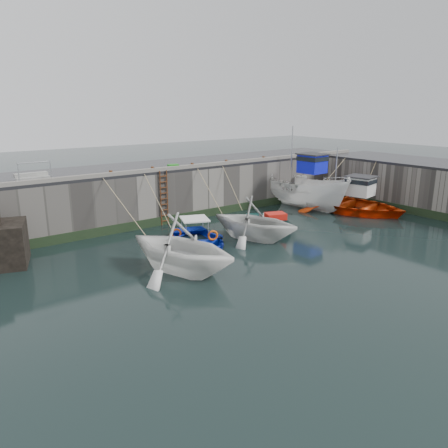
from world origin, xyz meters
TOP-DOWN VIEW (x-y plane):
  - ground at (0.00, 0.00)m, footprint 120.00×120.00m
  - quay_back at (0.00, 12.50)m, footprint 30.00×5.00m
  - quay_right at (14.50, 2.50)m, footprint 5.00×15.00m
  - road_back at (0.00, 12.50)m, footprint 30.00×5.00m
  - road_right at (14.50, 2.50)m, footprint 5.00×15.00m
  - kerb_back at (0.00, 10.15)m, footprint 30.00×0.30m
  - algae_back at (0.00, 9.96)m, footprint 30.00×0.08m
  - algae_right at (11.96, 2.50)m, footprint 0.08×15.00m
  - ladder at (-2.00, 9.91)m, footprint 0.51×0.08m
  - boat_near_white at (-5.16, 3.00)m, footprint 6.05×6.51m
  - boat_near_white_rope at (-5.16, 7.75)m, footprint 0.04×5.20m
  - boat_near_blue at (-2.96, 5.08)m, footprint 5.53×6.39m
  - boat_near_blue_rope at (-2.96, 8.79)m, footprint 0.04×3.55m
  - boat_near_blacktrim at (0.38, 4.67)m, footprint 5.60×5.99m
  - boat_near_blacktrim_rope at (0.38, 8.58)m, footprint 0.04×3.84m
  - boat_near_navy at (2.58, 5.83)m, footprint 4.78×5.55m
  - boat_near_navy_rope at (2.58, 9.16)m, footprint 0.04×3.09m
  - boat_far_white at (7.87, 8.11)m, footprint 3.22×7.44m
  - boat_far_orange at (9.51, 5.42)m, footprint 6.49×8.10m
  - fish_crate at (-1.02, 10.45)m, footprint 0.69×0.53m
  - railing at (-8.75, 11.25)m, footprint 1.60×1.05m
  - bollard_a at (-5.00, 10.25)m, footprint 0.18×0.18m
  - bollard_b at (-2.50, 10.25)m, footprint 0.18×0.18m
  - bollard_c at (0.20, 10.25)m, footprint 0.18×0.18m
  - bollard_d at (2.80, 10.25)m, footprint 0.18×0.18m
  - bollard_e at (6.00, 10.25)m, footprint 0.18×0.18m

SIDE VIEW (x-z plane):
  - ground at x=0.00m, z-range 0.00..0.00m
  - boat_near_white at x=-5.16m, z-range -1.40..1.40m
  - boat_near_white_rope at x=-5.16m, z-range -1.55..1.55m
  - boat_near_blue at x=-2.96m, z-range -0.55..0.55m
  - boat_near_blue_rope at x=-2.96m, z-range -1.55..1.55m
  - boat_near_blacktrim at x=0.38m, z-range -1.28..1.28m
  - boat_near_blacktrim_rope at x=0.38m, z-range -1.55..1.55m
  - boat_near_navy at x=2.58m, z-range -0.48..0.48m
  - boat_near_navy_rope at x=2.58m, z-range -1.55..1.55m
  - algae_back at x=0.00m, z-range 0.00..0.50m
  - algae_right at x=11.96m, z-range 0.00..0.50m
  - boat_far_orange at x=9.51m, z-range -1.77..2.73m
  - boat_far_white at x=7.87m, z-range -1.73..4.08m
  - quay_back at x=0.00m, z-range 0.00..3.00m
  - quay_right at x=14.50m, z-range 0.00..3.00m
  - ladder at x=-2.00m, z-range -0.01..3.19m
  - road_back at x=0.00m, z-range 3.00..3.16m
  - road_right at x=14.50m, z-range 3.00..3.16m
  - kerb_back at x=0.00m, z-range 3.16..3.36m
  - fish_crate at x=-1.02m, z-range 3.16..3.43m
  - bollard_a at x=-5.00m, z-range 3.16..3.44m
  - bollard_b at x=-2.50m, z-range 3.16..3.44m
  - bollard_c at x=0.20m, z-range 3.16..3.44m
  - bollard_d at x=2.80m, z-range 3.16..3.44m
  - bollard_e at x=6.00m, z-range 3.16..3.44m
  - railing at x=-8.75m, z-range 2.86..3.86m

